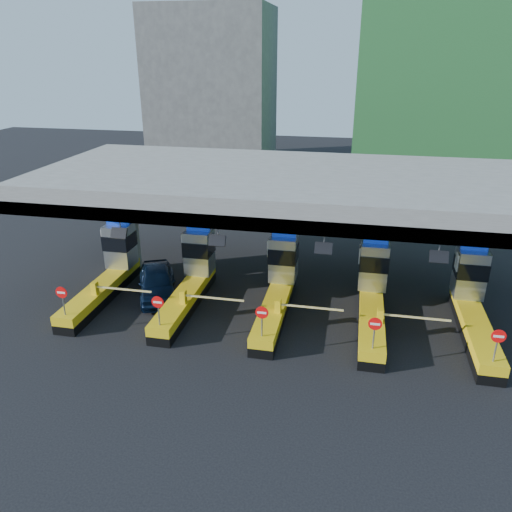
# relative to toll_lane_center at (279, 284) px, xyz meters

# --- Properties ---
(ground) EXTENTS (120.00, 120.00, 0.00)m
(ground) POSITION_rel_toll_lane_center_xyz_m (-0.00, -0.28, -1.40)
(ground) COLOR black
(ground) RESTS_ON ground
(toll_canopy) EXTENTS (28.00, 12.09, 7.00)m
(toll_canopy) POSITION_rel_toll_lane_center_xyz_m (-0.00, 2.59, 4.74)
(toll_canopy) COLOR slate
(toll_canopy) RESTS_ON ground
(toll_lane_far_left) EXTENTS (4.43, 8.00, 4.16)m
(toll_lane_far_left) POSITION_rel_toll_lane_center_xyz_m (-10.00, 0.00, 0.00)
(toll_lane_far_left) COLOR black
(toll_lane_far_left) RESTS_ON ground
(toll_lane_left) EXTENTS (4.43, 8.00, 4.16)m
(toll_lane_left) POSITION_rel_toll_lane_center_xyz_m (-5.00, 0.00, 0.00)
(toll_lane_left) COLOR black
(toll_lane_left) RESTS_ON ground
(toll_lane_center) EXTENTS (4.43, 8.00, 4.16)m
(toll_lane_center) POSITION_rel_toll_lane_center_xyz_m (0.00, 0.00, 0.00)
(toll_lane_center) COLOR black
(toll_lane_center) RESTS_ON ground
(toll_lane_right) EXTENTS (4.43, 8.00, 4.16)m
(toll_lane_right) POSITION_rel_toll_lane_center_xyz_m (5.00, 0.00, 0.00)
(toll_lane_right) COLOR black
(toll_lane_right) RESTS_ON ground
(toll_lane_far_right) EXTENTS (4.43, 8.00, 4.16)m
(toll_lane_far_right) POSITION_rel_toll_lane_center_xyz_m (10.00, 0.00, 0.00)
(toll_lane_far_right) COLOR black
(toll_lane_far_right) RESTS_ON ground
(bg_building_scaffold) EXTENTS (18.00, 12.00, 28.00)m
(bg_building_scaffold) POSITION_rel_toll_lane_center_xyz_m (12.00, 31.72, 12.60)
(bg_building_scaffold) COLOR #1E5926
(bg_building_scaffold) RESTS_ON ground
(bg_building_concrete) EXTENTS (14.00, 10.00, 18.00)m
(bg_building_concrete) POSITION_rel_toll_lane_center_xyz_m (-14.00, 35.72, 7.60)
(bg_building_concrete) COLOR #4C4C49
(bg_building_concrete) RESTS_ON ground
(van) EXTENTS (3.94, 5.48, 1.73)m
(van) POSITION_rel_toll_lane_center_xyz_m (-7.08, -0.11, -0.53)
(van) COLOR black
(van) RESTS_ON ground
(red_car) EXTENTS (2.76, 4.03, 1.26)m
(red_car) POSITION_rel_toll_lane_center_xyz_m (-6.94, -0.44, -0.77)
(red_car) COLOR #BC0E2F
(red_car) RESTS_ON ground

